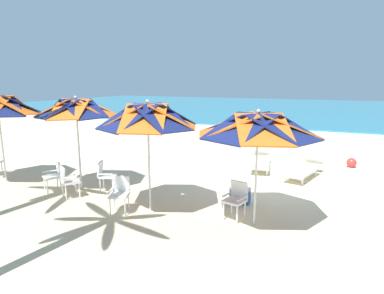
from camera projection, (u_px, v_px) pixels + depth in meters
The scene contains 16 objects.
ground_plane at pixel (266, 184), 10.11m from camera, with size 80.00×80.00×0.00m, color beige.
sea at pixel (322, 109), 37.01m from camera, with size 80.00×36.00×0.10m, color teal.
surf_foam at pixel (305, 131), 20.64m from camera, with size 80.00×0.70×0.01m, color white.
beach_umbrella_0 at pixel (258, 126), 6.81m from camera, with size 2.62×2.62×2.52m.
plastic_chair_0 at pixel (236, 198), 7.46m from camera, with size 0.53×0.56×0.87m.
beach_umbrella_1 at pixel (148, 117), 7.58m from camera, with size 2.37×2.37×2.68m.
plastic_chair_1 at pixel (120, 192), 7.85m from camera, with size 0.57×0.59×0.87m.
beach_umbrella_2 at pixel (76, 109), 9.20m from camera, with size 2.23×2.23×2.69m.
plastic_chair_2 at pixel (105, 174), 9.37m from camera, with size 0.60×0.58×0.87m.
plastic_chair_3 at pixel (54, 174), 9.35m from camera, with size 0.61×0.62×0.87m.
plastic_chair_4 at pixel (68, 180), 8.80m from camera, with size 0.61×0.62×0.87m.
sun_lounger_0 at pixel (304, 169), 10.72m from camera, with size 1.12×2.23×0.62m.
sun_lounger_1 at pixel (260, 161), 11.81m from camera, with size 1.02×2.22×0.62m.
cooler_box at pixel (240, 195), 8.48m from camera, with size 0.50×0.34×0.40m.
beach_ball at pixel (352, 163), 12.00m from camera, with size 0.34×0.34×0.34m, color red.
beachgoer_seated at pixel (241, 127), 20.65m from camera, with size 0.30×0.93×0.92m.
Camera 1 is at (1.89, -9.77, 3.09)m, focal length 30.91 mm.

